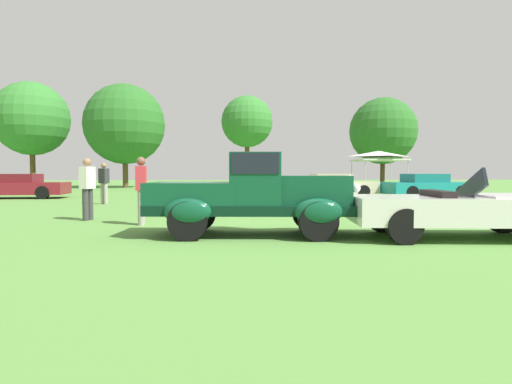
{
  "coord_description": "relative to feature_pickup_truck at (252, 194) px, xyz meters",
  "views": [
    {
      "loc": [
        -0.61,
        -8.96,
        1.32
      ],
      "look_at": [
        0.11,
        1.32,
        0.82
      ],
      "focal_mm": 29.34,
      "sensor_mm": 36.0,
      "label": 1
    }
  ],
  "objects": [
    {
      "name": "treeline_mid_right",
      "position": [
        14.61,
        31.13,
        4.41
      ],
      "size": [
        6.43,
        6.43,
        8.5
      ],
      "color": "#47331E",
      "rests_on": "ground_plane"
    },
    {
      "name": "show_car_burgundy",
      "position": [
        -10.73,
        12.94,
        -0.26
      ],
      "size": [
        4.22,
        1.84,
        1.22
      ],
      "color": "maroon",
      "rests_on": "ground_plane"
    },
    {
      "name": "ground_plane",
      "position": [
        0.08,
        0.34,
        -0.86
      ],
      "size": [
        120.0,
        120.0,
        0.0
      ],
      "primitive_type": "plane",
      "color": "#568C3D"
    },
    {
      "name": "treeline_mid_left",
      "position": [
        -8.97,
        26.96,
        4.4
      ],
      "size": [
        6.61,
        6.61,
        8.58
      ],
      "color": "brown",
      "rests_on": "ground_plane"
    },
    {
      "name": "neighbor_convertible",
      "position": [
        4.15,
        -0.69,
        -0.28
      ],
      "size": [
        4.39,
        2.16,
        1.4
      ],
      "color": "silver",
      "rests_on": "ground_plane"
    },
    {
      "name": "spectator_near_truck",
      "position": [
        -2.64,
        1.89,
        0.05
      ],
      "size": [
        0.28,
        0.42,
        1.69
      ],
      "color": "#9E998E",
      "rests_on": "ground_plane"
    },
    {
      "name": "canopy_tent_left_field",
      "position": [
        9.53,
        18.51,
        1.56
      ],
      "size": [
        3.1,
        3.1,
        2.71
      ],
      "color": "#B7B7BC",
      "rests_on": "ground_plane"
    },
    {
      "name": "show_car_teal",
      "position": [
        9.66,
        11.97,
        -0.26
      ],
      "size": [
        4.55,
        2.15,
        1.22
      ],
      "color": "teal",
      "rests_on": "ground_plane"
    },
    {
      "name": "treeline_center",
      "position": [
        1.43,
        31.57,
        5.24
      ],
      "size": [
        4.91,
        4.91,
        8.59
      ],
      "color": "brown",
      "rests_on": "ground_plane"
    },
    {
      "name": "treeline_far_left",
      "position": [
        -17.31,
        28.91,
        5.02
      ],
      "size": [
        6.3,
        6.3,
        9.05
      ],
      "color": "brown",
      "rests_on": "ground_plane"
    },
    {
      "name": "show_car_cream",
      "position": [
        5.09,
        13.03,
        -0.26
      ],
      "size": [
        4.51,
        2.03,
        1.22
      ],
      "color": "beige",
      "rests_on": "ground_plane"
    },
    {
      "name": "spectator_far_side",
      "position": [
        -4.3,
        3.01,
        0.05
      ],
      "size": [
        0.35,
        0.45,
        1.69
      ],
      "color": "#383838",
      "rests_on": "ground_plane"
    },
    {
      "name": "spectator_between_cars",
      "position": [
        -5.53,
        8.81,
        0.05
      ],
      "size": [
        0.46,
        0.43,
        1.69
      ],
      "color": "#9E998E",
      "rests_on": "ground_plane"
    },
    {
      "name": "feature_pickup_truck",
      "position": [
        0.0,
        0.0,
        0.0
      ],
      "size": [
        4.34,
        2.09,
        1.7
      ],
      "color": "black",
      "rests_on": "ground_plane"
    }
  ]
}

